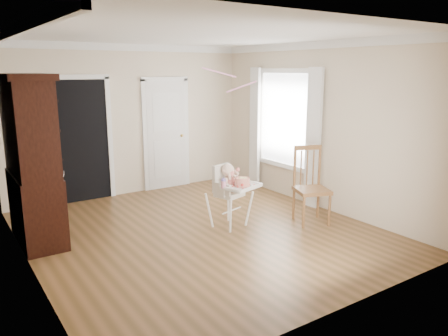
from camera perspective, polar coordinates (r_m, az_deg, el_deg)
floor at (r=6.29m, az=-2.86°, el=-8.34°), size 5.00×5.00×0.00m
ceiling at (r=5.88m, az=-3.16°, el=17.02°), size 5.00×5.00×0.00m
wall_back at (r=8.17m, az=-12.11°, el=6.06°), size 4.50×0.00×4.50m
wall_left at (r=5.17m, az=-24.91°, el=1.42°), size 0.00×5.00×5.00m
wall_right at (r=7.34m, az=12.31°, el=5.33°), size 0.00×5.00×5.00m
crown_molding at (r=5.88m, az=-3.16°, el=16.43°), size 4.50×5.00×0.12m
doorway at (r=7.89m, az=-18.06°, el=3.73°), size 1.06×0.05×2.22m
closet_door at (r=8.47m, az=-7.54°, el=4.24°), size 0.96×0.09×2.13m
window_right at (r=7.87m, az=7.72°, el=5.52°), size 0.13×1.84×2.30m
high_chair at (r=6.32m, az=0.74°, el=-2.70°), size 0.69×0.78×0.94m
baby at (r=6.30m, az=0.59°, el=-1.42°), size 0.31×0.23×0.43m
cake at (r=6.15m, az=2.41°, el=-1.84°), size 0.27×0.27×0.13m
sippy_cup at (r=6.05m, az=-0.04°, el=-1.99°), size 0.07×0.07×0.17m
china_cabinet at (r=6.20m, az=-23.77°, el=0.94°), size 0.58×1.31×2.21m
dining_chair at (r=6.66m, az=11.29°, el=-2.52°), size 0.61×0.61×1.15m
streamer at (r=6.32m, az=-0.66°, el=12.39°), size 0.40×0.33×0.15m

